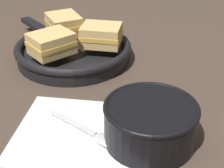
{
  "coord_description": "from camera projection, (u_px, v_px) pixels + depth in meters",
  "views": [
    {
      "loc": [
        0.08,
        -0.52,
        0.36
      ],
      "look_at": [
        0.03,
        0.03,
        0.04
      ],
      "focal_mm": 55.0,
      "sensor_mm": 36.0,
      "label": 1
    }
  ],
  "objects": [
    {
      "name": "sandwich_near_left",
      "position": [
        101.0,
        35.0,
        0.78
      ],
      "size": [
        0.09,
        0.08,
        0.05
      ],
      "rotation": [
        0.0,
        0.0,
        7.78
      ],
      "color": "#DBB26B",
      "rests_on": "skillet"
    },
    {
      "name": "spoon",
      "position": [
        97.0,
        135.0,
        0.56
      ],
      "size": [
        0.14,
        0.1,
        0.01
      ],
      "rotation": [
        0.0,
        0.0,
        -0.57
      ],
      "color": "silver",
      "rests_on": "napkin"
    },
    {
      "name": "sandwich_near_right",
      "position": [
        64.0,
        24.0,
        0.84
      ],
      "size": [
        0.11,
        0.11,
        0.05
      ],
      "rotation": [
        0.0,
        0.0,
        9.98
      ],
      "color": "#DBB26B",
      "rests_on": "skillet"
    },
    {
      "name": "napkin",
      "position": [
        84.0,
        133.0,
        0.57
      ],
      "size": [
        0.24,
        0.2,
        0.0
      ],
      "color": "white",
      "rests_on": "ground_plane"
    },
    {
      "name": "skillet",
      "position": [
        73.0,
        51.0,
        0.81
      ],
      "size": [
        0.32,
        0.32,
        0.04
      ],
      "color": "black",
      "rests_on": "ground_plane"
    },
    {
      "name": "ground_plane",
      "position": [
        96.0,
        109.0,
        0.64
      ],
      "size": [
        4.0,
        4.0,
        0.0
      ],
      "primitive_type": "plane",
      "color": "#47382D"
    },
    {
      "name": "sandwich_far_left",
      "position": [
        51.0,
        43.0,
        0.74
      ],
      "size": [
        0.11,
        0.11,
        0.05
      ],
      "rotation": [
        0.0,
        0.0,
        11.78
      ],
      "color": "#DBB26B",
      "rests_on": "skillet"
    },
    {
      "name": "soup_bowl",
      "position": [
        150.0,
        121.0,
        0.54
      ],
      "size": [
        0.15,
        0.15,
        0.07
      ],
      "color": "black",
      "rests_on": "ground_plane"
    }
  ]
}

